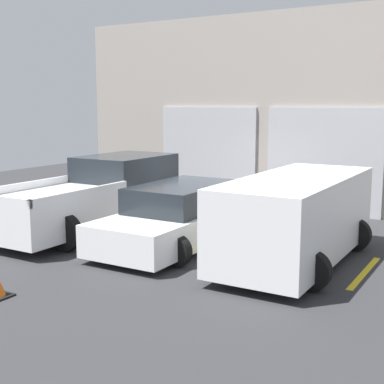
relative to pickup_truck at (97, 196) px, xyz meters
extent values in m
plane|color=#2D2D30|center=(2.65, 1.64, -0.81)|extent=(28.00, 28.00, 0.00)
cube|color=#9E9389|center=(2.65, 4.94, 2.04)|extent=(13.04, 0.60, 5.69)
cube|color=#ADADB2|center=(0.61, 4.60, 0.68)|extent=(3.28, 0.08, 2.97)
cube|color=#ADADB2|center=(4.29, 4.60, 0.68)|extent=(3.28, 0.08, 2.97)
cube|color=white|center=(0.00, -0.32, -0.16)|extent=(1.95, 5.47, 0.86)
cube|color=#1E2328|center=(0.00, 1.18, 0.59)|extent=(1.80, 2.46, 0.65)
cube|color=white|center=(-0.94, -1.55, 0.36)|extent=(0.08, 3.01, 0.18)
cube|color=white|center=(0.94, -1.55, 0.36)|extent=(0.08, 3.01, 0.18)
cylinder|color=black|center=(-0.87, 1.37, -0.42)|extent=(0.79, 0.22, 0.79)
cylinder|color=black|center=(0.87, 1.37, -0.42)|extent=(0.79, 0.22, 0.79)
cylinder|color=black|center=(-0.87, -2.02, -0.42)|extent=(0.79, 0.22, 0.79)
cylinder|color=black|center=(0.87, -2.02, -0.42)|extent=(0.79, 0.22, 0.79)
cube|color=white|center=(2.65, -0.32, -0.35)|extent=(1.80, 4.65, 0.64)
cube|color=#1E2328|center=(2.65, -0.21, 0.25)|extent=(1.59, 2.56, 0.55)
cylinder|color=black|center=(1.86, 1.12, -0.50)|extent=(0.61, 0.22, 0.61)
cylinder|color=black|center=(3.44, 1.12, -0.50)|extent=(0.61, 0.22, 0.61)
cylinder|color=black|center=(1.86, -1.76, -0.50)|extent=(0.61, 0.22, 0.61)
cylinder|color=black|center=(3.44, -1.76, -0.50)|extent=(0.61, 0.22, 0.61)
cube|color=white|center=(5.30, -0.32, 0.12)|extent=(1.76, 4.66, 1.51)
cube|color=#1E2328|center=(5.30, 1.96, 0.63)|extent=(1.58, 0.06, 0.28)
cylinder|color=black|center=(4.53, 1.12, -0.47)|extent=(0.68, 0.22, 0.68)
cylinder|color=black|center=(6.07, 1.12, -0.47)|extent=(0.68, 0.22, 0.68)
cylinder|color=black|center=(4.53, -1.77, -0.47)|extent=(0.68, 0.22, 0.68)
cylinder|color=black|center=(6.07, -1.77, -0.47)|extent=(0.68, 0.22, 0.68)
cube|color=gold|center=(-1.33, -0.32, -0.81)|extent=(0.12, 2.20, 0.01)
cube|color=gold|center=(1.33, -0.32, -0.81)|extent=(0.12, 2.20, 0.01)
cube|color=gold|center=(3.98, -0.32, -0.81)|extent=(0.12, 2.20, 0.01)
cube|color=gold|center=(6.63, -0.32, -0.81)|extent=(0.12, 2.20, 0.01)
camera|label=1|loc=(8.70, -10.05, 2.24)|focal=50.00mm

